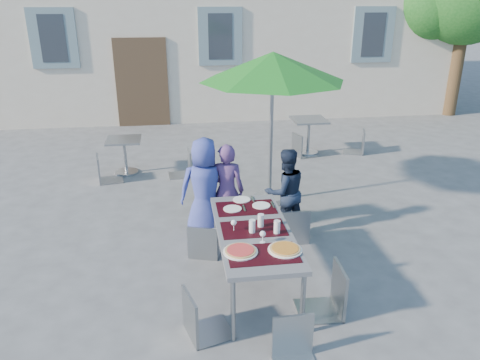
{
  "coord_description": "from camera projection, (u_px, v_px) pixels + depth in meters",
  "views": [
    {
      "loc": [
        -1.21,
        -4.62,
        3.14
      ],
      "look_at": [
        -0.44,
        0.8,
        0.98
      ],
      "focal_mm": 35.0,
      "sensor_mm": 36.0,
      "label": 1
    }
  ],
  "objects": [
    {
      "name": "child_1",
      "position": [
        227.0,
        191.0,
        6.37
      ],
      "size": [
        0.54,
        0.41,
        1.33
      ],
      "primitive_type": "imported",
      "rotation": [
        0.0,
        0.0,
        2.93
      ],
      "color": "#533368",
      "rests_on": "ground"
    },
    {
      "name": "cafe_table_1",
      "position": [
        309.0,
        130.0,
        9.83
      ],
      "size": [
        0.7,
        0.7,
        0.75
      ],
      "color": "#B7B9BF",
      "rests_on": "ground"
    },
    {
      "name": "bg_chair_r_1",
      "position": [
        360.0,
        128.0,
        9.86
      ],
      "size": [
        0.53,
        0.52,
        0.93
      ],
      "color": "gray",
      "rests_on": "ground"
    },
    {
      "name": "chair_3",
      "position": [
        199.0,
        288.0,
        4.45
      ],
      "size": [
        0.52,
        0.51,
        0.94
      ],
      "color": "gray",
      "rests_on": "ground"
    },
    {
      "name": "patio_umbrella",
      "position": [
        273.0,
        69.0,
        6.91
      ],
      "size": [
        2.21,
        2.21,
        2.38
      ],
      "color": "#B7B9BF",
      "rests_on": "ground"
    },
    {
      "name": "child_0",
      "position": [
        205.0,
        189.0,
        6.34
      ],
      "size": [
        0.73,
        0.51,
        1.41
      ],
      "primitive_type": "imported",
      "rotation": [
        0.0,
        0.0,
        3.06
      ],
      "color": "#364195",
      "rests_on": "ground"
    },
    {
      "name": "chair_4",
      "position": [
        332.0,
        263.0,
        4.78
      ],
      "size": [
        0.47,
        0.46,
        1.01
      ],
      "color": "gray",
      "rests_on": "ground"
    },
    {
      "name": "pizza_near_right",
      "position": [
        285.0,
        249.0,
        4.69
      ],
      "size": [
        0.35,
        0.35,
        0.03
      ],
      "color": "white",
      "rests_on": "dining_table"
    },
    {
      "name": "chair_0",
      "position": [
        203.0,
        221.0,
        5.87
      ],
      "size": [
        0.48,
        0.48,
        0.87
      ],
      "color": "gray",
      "rests_on": "ground"
    },
    {
      "name": "chair_1",
      "position": [
        233.0,
        203.0,
        6.25
      ],
      "size": [
        0.54,
        0.55,
        0.96
      ],
      "color": "slate",
      "rests_on": "ground"
    },
    {
      "name": "chair_2",
      "position": [
        294.0,
        205.0,
        6.21
      ],
      "size": [
        0.42,
        0.42,
        0.95
      ],
      "color": "gray",
      "rests_on": "ground"
    },
    {
      "name": "dining_table",
      "position": [
        254.0,
        233.0,
        5.16
      ],
      "size": [
        0.8,
        1.85,
        0.76
      ],
      "color": "#47474C",
      "rests_on": "ground"
    },
    {
      "name": "bg_chair_l_1",
      "position": [
        302.0,
        131.0,
        9.66
      ],
      "size": [
        0.5,
        0.5,
        0.91
      ],
      "color": "gray",
      "rests_on": "ground"
    },
    {
      "name": "bg_chair_l_0",
      "position": [
        102.0,
        153.0,
        8.3
      ],
      "size": [
        0.49,
        0.48,
        0.93
      ],
      "color": "gray",
      "rests_on": "ground"
    },
    {
      "name": "glassware",
      "position": [
        260.0,
        225.0,
        5.05
      ],
      "size": [
        0.52,
        0.42,
        0.15
      ],
      "color": "silver",
      "rests_on": "dining_table"
    },
    {
      "name": "bg_chair_r_0",
      "position": [
        184.0,
        148.0,
        8.6
      ],
      "size": [
        0.44,
        0.43,
        0.91
      ],
      "color": "gray",
      "rests_on": "ground"
    },
    {
      "name": "place_settings",
      "position": [
        245.0,
        204.0,
        5.72
      ],
      "size": [
        0.62,
        0.48,
        0.01
      ],
      "color": "white",
      "rests_on": "dining_table"
    },
    {
      "name": "chair_5",
      "position": [
        297.0,
        318.0,
        4.1
      ],
      "size": [
        0.4,
        0.4,
        0.87
      ],
      "color": "#8F959A",
      "rests_on": "ground"
    },
    {
      "name": "cafe_table_0",
      "position": [
        125.0,
        151.0,
        8.75
      ],
      "size": [
        0.62,
        0.62,
        0.67
      ],
      "color": "#B7B9BF",
      "rests_on": "ground"
    },
    {
      "name": "ground",
      "position": [
        286.0,
        279.0,
        5.56
      ],
      "size": [
        90.0,
        90.0,
        0.0
      ],
      "primitive_type": "plane",
      "color": "#4E4E51",
      "rests_on": "ground"
    },
    {
      "name": "pizza_near_left",
      "position": [
        240.0,
        251.0,
        4.66
      ],
      "size": [
        0.35,
        0.35,
        0.03
      ],
      "color": "white",
      "rests_on": "dining_table"
    },
    {
      "name": "child_2",
      "position": [
        285.0,
        192.0,
        6.45
      ],
      "size": [
        0.66,
        0.47,
        1.24
      ],
      "primitive_type": "imported",
      "rotation": [
        0.0,
        0.0,
        3.37
      ],
      "color": "#182236",
      "rests_on": "ground"
    }
  ]
}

